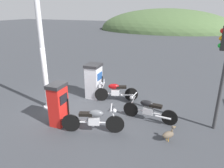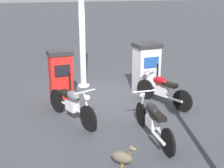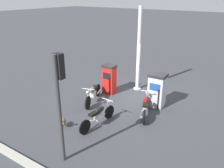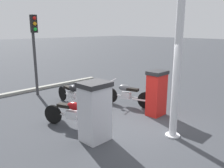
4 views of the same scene
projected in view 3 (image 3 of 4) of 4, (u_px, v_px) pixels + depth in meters
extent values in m
plane|color=#383A3F|center=(132.00, 98.00, 11.51)|extent=(120.00, 120.00, 0.00)
cube|color=red|center=(109.00, 80.00, 11.88)|extent=(0.48, 0.63, 1.41)
cube|color=black|center=(107.00, 76.00, 11.57)|extent=(0.05, 0.43, 0.32)
cube|color=#262628|center=(109.00, 66.00, 11.59)|extent=(0.53, 0.70, 0.12)
cylinder|color=black|center=(109.00, 86.00, 11.65)|extent=(0.05, 0.05, 0.92)
cube|color=silver|center=(157.00, 91.00, 10.47)|extent=(0.61, 0.72, 1.46)
cube|color=#1E478C|center=(155.00, 87.00, 10.10)|extent=(0.05, 0.49, 0.32)
cube|color=#262628|center=(158.00, 75.00, 10.17)|extent=(0.68, 0.79, 0.12)
cylinder|color=black|center=(158.00, 100.00, 10.18)|extent=(0.05, 0.05, 0.95)
cylinder|color=black|center=(88.00, 103.00, 10.34)|extent=(0.61, 0.26, 0.62)
cylinder|color=black|center=(98.00, 90.00, 11.66)|extent=(0.61, 0.26, 0.62)
cube|color=silver|center=(93.00, 95.00, 10.92)|extent=(0.41, 0.31, 0.24)
cylinder|color=silver|center=(93.00, 95.00, 10.98)|extent=(1.06, 0.42, 0.05)
ellipsoid|color=#595B60|center=(92.00, 90.00, 10.75)|extent=(0.53, 0.37, 0.24)
cube|color=black|center=(94.00, 88.00, 11.06)|extent=(0.48, 0.34, 0.10)
cylinder|color=silver|center=(88.00, 96.00, 10.26)|extent=(0.26, 0.13, 0.57)
cylinder|color=silver|center=(88.00, 89.00, 10.21)|extent=(0.22, 0.54, 0.04)
sphere|color=silver|center=(88.00, 92.00, 10.17)|extent=(0.18, 0.18, 0.14)
cylinder|color=silver|center=(99.00, 92.00, 11.45)|extent=(0.54, 0.25, 0.07)
cylinder|color=black|center=(146.00, 103.00, 10.37)|extent=(0.58, 0.30, 0.60)
cylinder|color=black|center=(144.00, 117.00, 9.16)|extent=(0.58, 0.30, 0.60)
cube|color=silver|center=(146.00, 107.00, 9.78)|extent=(0.41, 0.32, 0.24)
cylinder|color=silver|center=(145.00, 108.00, 9.75)|extent=(0.94, 0.43, 0.05)
ellipsoid|color=maroon|center=(146.00, 100.00, 9.73)|extent=(0.53, 0.39, 0.24)
cube|color=black|center=(145.00, 104.00, 9.44)|extent=(0.48, 0.36, 0.10)
cylinder|color=silver|center=(147.00, 97.00, 10.23)|extent=(0.26, 0.14, 0.57)
cylinder|color=silver|center=(147.00, 91.00, 10.03)|extent=(0.25, 0.53, 0.04)
sphere|color=silver|center=(147.00, 93.00, 10.17)|extent=(0.18, 0.18, 0.14)
cylinder|color=silver|center=(142.00, 114.00, 9.36)|extent=(0.53, 0.28, 0.07)
cylinder|color=black|center=(109.00, 112.00, 9.57)|extent=(0.58, 0.08, 0.58)
cylinder|color=black|center=(85.00, 127.00, 8.50)|extent=(0.58, 0.08, 0.58)
cube|color=silver|center=(99.00, 116.00, 9.04)|extent=(0.37, 0.22, 0.24)
cylinder|color=silver|center=(98.00, 118.00, 9.02)|extent=(1.10, 0.11, 0.05)
ellipsoid|color=black|center=(100.00, 109.00, 8.98)|extent=(0.49, 0.25, 0.24)
cube|color=black|center=(94.00, 114.00, 8.74)|extent=(0.45, 0.22, 0.10)
cylinder|color=silver|center=(109.00, 106.00, 9.43)|extent=(0.26, 0.05, 0.57)
cylinder|color=silver|center=(107.00, 100.00, 9.25)|extent=(0.07, 0.56, 0.04)
sphere|color=silver|center=(109.00, 101.00, 9.37)|extent=(0.15, 0.15, 0.14)
cylinder|color=silver|center=(86.00, 123.00, 8.71)|extent=(0.55, 0.10, 0.07)
ellipsoid|color=brown|center=(64.00, 122.00, 8.97)|extent=(0.43, 0.44, 0.23)
cylinder|color=brown|center=(63.00, 122.00, 8.81)|extent=(0.09, 0.09, 0.16)
sphere|color=brown|center=(63.00, 119.00, 8.73)|extent=(0.14, 0.14, 0.10)
cone|color=orange|center=(63.00, 120.00, 8.67)|extent=(0.08, 0.08, 0.05)
cone|color=brown|center=(63.00, 119.00, 9.12)|extent=(0.11, 0.11, 0.08)
cylinder|color=orange|center=(65.00, 125.00, 9.04)|extent=(0.03, 0.03, 0.11)
cylinder|color=orange|center=(63.00, 126.00, 9.02)|extent=(0.03, 0.03, 0.11)
cylinder|color=#38383A|center=(60.00, 112.00, 6.64)|extent=(0.12, 0.12, 3.43)
cube|color=black|center=(59.00, 66.00, 6.24)|extent=(0.20, 0.24, 0.72)
sphere|color=red|center=(61.00, 58.00, 6.24)|extent=(0.15, 0.15, 0.15)
sphere|color=orange|center=(62.00, 65.00, 6.32)|extent=(0.15, 0.15, 0.15)
sphere|color=green|center=(62.00, 73.00, 6.40)|extent=(0.15, 0.15, 0.15)
cylinder|color=silver|center=(139.00, 50.00, 11.80)|extent=(0.20, 0.20, 4.36)
cylinder|color=silver|center=(137.00, 88.00, 12.61)|extent=(0.40, 0.40, 0.04)
cube|color=#9E9E93|center=(33.00, 167.00, 6.90)|extent=(0.42, 6.70, 0.12)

